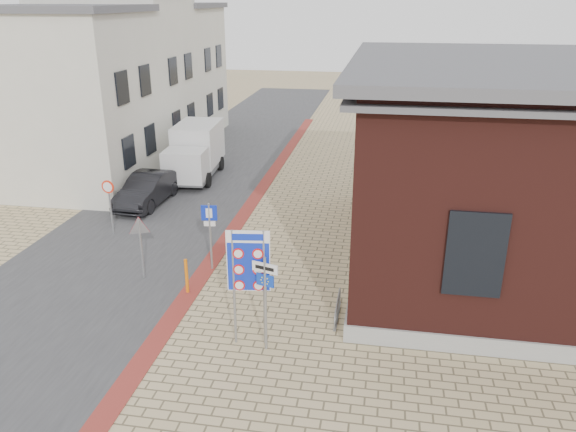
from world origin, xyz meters
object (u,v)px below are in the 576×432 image
Objects in this scene: bollard at (187,276)px; essen_sign at (265,289)px; sedan at (148,189)px; border_sign at (248,263)px; box_truck at (195,151)px; parking_sign at (210,225)px.

essen_sign is at bearing -39.52° from bollard.
sedan reaches higher than bollard.
essen_sign is 4.10m from bollard.
border_sign is 1.23× the size of essen_sign.
box_truck is 1.60× the size of border_sign.
sedan is at bearing 143.33° from essen_sign.
box_truck reaches higher than essen_sign.
sedan is 1.77× the size of parking_sign.
border_sign is 2.83× the size of bollard.
essen_sign is 2.30× the size of bollard.
box_truck reaches higher than sedan.
border_sign is at bearing -70.34° from box_truck.
essen_sign is 1.11× the size of parking_sign.
bollard is (-2.56, 2.30, -1.77)m from border_sign.
parking_sign is at bearing -48.35° from sedan.
box_truck is 15.68m from essen_sign.
bollard is at bearing 156.90° from essen_sign.
sedan is 12.11m from border_sign.
essen_sign is 5.03m from parking_sign.
box_truck is at bearing 103.48° from parking_sign.
essen_sign is (6.66, -14.19, 0.40)m from box_truck.
border_sign reaches higher than parking_sign.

